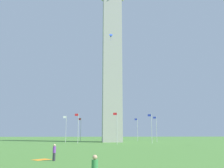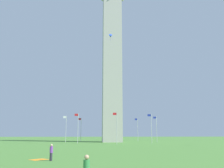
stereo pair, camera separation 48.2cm
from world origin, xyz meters
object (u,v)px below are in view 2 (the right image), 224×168
at_px(obelisk_monument, 112,57).
at_px(flagpole_nw, 81,128).
at_px(flagpole_se, 151,127).
at_px(flagpole_s, 156,128).
at_px(flagpole_n, 66,128).
at_px(person_purple_shirt, 51,152).
at_px(flagpole_ne, 78,127).
at_px(picnic_blanket_near_first_person, 39,160).
at_px(flagpole_sw, 138,128).
at_px(kite_blue_delta, 110,36).
at_px(flagpole_e, 117,126).
at_px(flagpole_w, 109,129).

distance_m(obelisk_monument, flagpole_nw, 28.55).
bearing_deg(flagpole_se, flagpole_s, -112.50).
height_order(flagpole_n, person_purple_shirt, flagpole_n).
relative_size(flagpole_ne, flagpole_nw, 1.00).
bearing_deg(flagpole_n, picnic_blanket_near_first_person, 92.66).
bearing_deg(person_purple_shirt, flagpole_nw, 29.12).
xyz_separation_m(flagpole_se, flagpole_sw, (-0.00, -21.19, 0.00)).
distance_m(flagpole_nw, picnic_blanket_near_first_person, 63.72).
relative_size(obelisk_monument, kite_blue_delta, 29.30).
distance_m(flagpole_n, flagpole_e, 21.19).
xyz_separation_m(obelisk_monument, flagpole_n, (15.04, 0.00, -24.28)).
height_order(flagpole_e, flagpole_nw, same).
relative_size(flagpole_s, picnic_blanket_near_first_person, 4.70).
xyz_separation_m(flagpole_n, flagpole_e, (-14.98, 14.98, 0.00)).
relative_size(obelisk_monument, flagpole_s, 6.83).
xyz_separation_m(flagpole_sw, picnic_blanket_near_first_person, (23.11, 63.53, -4.62)).
distance_m(flagpole_e, flagpole_sw, 27.68).
distance_m(obelisk_monument, flagpole_se, 28.51).
relative_size(flagpole_ne, flagpole_se, 1.00).
height_order(flagpole_n, flagpole_sw, same).
bearing_deg(flagpole_nw, flagpole_se, 135.00).
bearing_deg(flagpole_w, flagpole_e, 90.00).
height_order(flagpole_e, kite_blue_delta, kite_blue_delta).
bearing_deg(flagpole_se, kite_blue_delta, 27.86).
relative_size(flagpole_ne, picnic_blanket_near_first_person, 4.70).
height_order(flagpole_ne, kite_blue_delta, kite_blue_delta).
relative_size(obelisk_monument, flagpole_se, 6.83).
distance_m(flagpole_w, flagpole_nw, 11.47).
height_order(flagpole_ne, flagpole_se, same).
relative_size(person_purple_shirt, kite_blue_delta, 0.87).
height_order(flagpole_sw, picnic_blanket_near_first_person, flagpole_sw).
distance_m(flagpole_n, person_purple_shirt, 54.51).
distance_m(obelisk_monument, person_purple_shirt, 62.05).
bearing_deg(obelisk_monument, flagpole_sw, -134.85).
relative_size(flagpole_e, picnic_blanket_near_first_person, 4.70).
bearing_deg(flagpole_n, kite_blue_delta, 127.35).
xyz_separation_m(kite_blue_delta, picnic_blanket_near_first_person, (10.65, 35.75, -29.53)).
height_order(flagpole_ne, picnic_blanket_near_first_person, flagpole_ne).
distance_m(person_purple_shirt, picnic_blanket_near_first_person, 2.16).
xyz_separation_m(flagpole_se, kite_blue_delta, (12.46, 6.59, 24.91)).
xyz_separation_m(obelisk_monument, flagpole_se, (-10.54, 10.59, -24.28)).
height_order(flagpole_w, kite_blue_delta, kite_blue_delta).
bearing_deg(flagpole_n, flagpole_w, -135.00).
height_order(flagpole_n, flagpole_w, same).
bearing_deg(flagpole_sw, kite_blue_delta, 65.83).
bearing_deg(person_purple_shirt, kite_blue_delta, 15.62).
xyz_separation_m(obelisk_monument, flagpole_sw, (-10.54, -10.59, -24.28)).
bearing_deg(flagpole_n, flagpole_sw, -157.50).
xyz_separation_m(flagpole_se, flagpole_s, (-4.39, -10.59, 0.00)).
bearing_deg(picnic_blanket_near_first_person, kite_blue_delta, -106.59).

